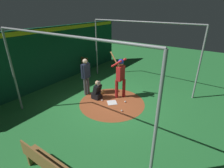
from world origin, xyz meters
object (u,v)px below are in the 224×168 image
object	(u,v)px
batter	(120,74)
umpire	(86,75)
bench	(47,164)
baseball_1	(122,111)
baseball_0	(125,102)
bat_rack	(84,65)
baseball_2	(102,100)
home_plate	(112,103)
catcher	(97,92)

from	to	relation	value
batter	umpire	xyz separation A→B (m)	(-1.55, -0.66, -0.15)
bench	baseball_1	bearing A→B (deg)	90.53
baseball_0	batter	bearing A→B (deg)	147.24
bat_rack	bench	xyz separation A→B (m)	(4.61, -6.27, -0.05)
baseball_2	baseball_0	bearing A→B (deg)	27.87
batter	baseball_0	xyz separation A→B (m)	(0.48, -0.31, -1.14)
baseball_0	home_plate	bearing A→B (deg)	-142.20
catcher	baseball_1	size ratio (longest dim) A/B	12.51
home_plate	baseball_1	xyz separation A→B (m)	(0.75, -0.36, 0.03)
batter	baseball_1	bearing A→B (deg)	-54.35
batter	bench	size ratio (longest dim) A/B	1.29
umpire	baseball_1	world-z (taller)	umpire
batter	baseball_2	size ratio (longest dim) A/B	30.10
umpire	baseball_1	distance (m)	2.53
home_plate	bat_rack	world-z (taller)	bat_rack
catcher	baseball_2	xyz separation A→B (m)	(0.34, -0.09, -0.32)
batter	catcher	bearing A→B (deg)	-138.11
catcher	baseball_0	size ratio (longest dim) A/B	12.51
home_plate	baseball_1	size ratio (longest dim) A/B	5.68
home_plate	baseball_1	bearing A→B (deg)	-26.00
home_plate	umpire	size ratio (longest dim) A/B	0.23
home_plate	catcher	bearing A→B (deg)	-177.38
home_plate	batter	size ratio (longest dim) A/B	0.19
bat_rack	baseball_1	world-z (taller)	bat_rack
bat_rack	baseball_1	xyz separation A→B (m)	(4.58, -2.62, -0.45)
bench	baseball_1	world-z (taller)	bench
catcher	bench	xyz separation A→B (m)	(1.59, -3.97, 0.09)
bench	baseball_2	xyz separation A→B (m)	(-1.25, 3.88, -0.40)
umpire	baseball_0	bearing A→B (deg)	9.60
bench	baseball_1	xyz separation A→B (m)	(-0.03, 3.65, -0.40)
bat_rack	home_plate	bearing A→B (deg)	-30.51
batter	catcher	world-z (taller)	batter
catcher	baseball_1	world-z (taller)	catcher
bench	baseball_2	distance (m)	4.10
baseball_0	baseball_1	size ratio (longest dim) A/B	1.00
batter	bat_rack	distance (m)	4.19
umpire	bench	world-z (taller)	umpire
umpire	baseball_2	size ratio (longest dim) A/B	24.64
catcher	bat_rack	bearing A→B (deg)	142.79
baseball_2	baseball_1	bearing A→B (deg)	-10.87
bat_rack	baseball_0	world-z (taller)	bat_rack
baseball_0	baseball_2	bearing A→B (deg)	-152.13
home_plate	baseball_1	distance (m)	0.83
baseball_0	catcher	bearing A→B (deg)	-162.38
bat_rack	bench	distance (m)	7.78
bat_rack	baseball_2	bearing A→B (deg)	-35.40
bench	baseball_0	bearing A→B (deg)	93.93
batter	baseball_0	world-z (taller)	batter
baseball_2	batter	bearing A→B (deg)	60.24
bat_rack	baseball_0	size ratio (longest dim) A/B	14.20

